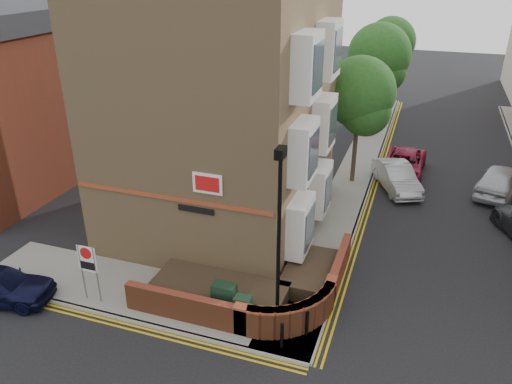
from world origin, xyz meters
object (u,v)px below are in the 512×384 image
Objects in this scene: zone_sign at (88,263)px; utility_cabinet_large at (224,299)px; lamppost at (279,244)px; silver_car_near at (397,177)px.

utility_cabinet_large is at bearing 9.69° from zone_sign.
lamppost is 2.86× the size of zone_sign.
silver_car_near is (2.72, 12.71, -2.66)m from lamppost.
zone_sign is (-4.70, -0.80, 0.92)m from utility_cabinet_large.
silver_car_near is at bearing 77.91° from lamppost.
lamppost reaches higher than utility_cabinet_large.
utility_cabinet_large is 13.43m from silver_car_near.
silver_car_near is at bearing 69.88° from utility_cabinet_large.
zone_sign is at bearing -173.93° from lamppost.
lamppost is 3.24m from utility_cabinet_large.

